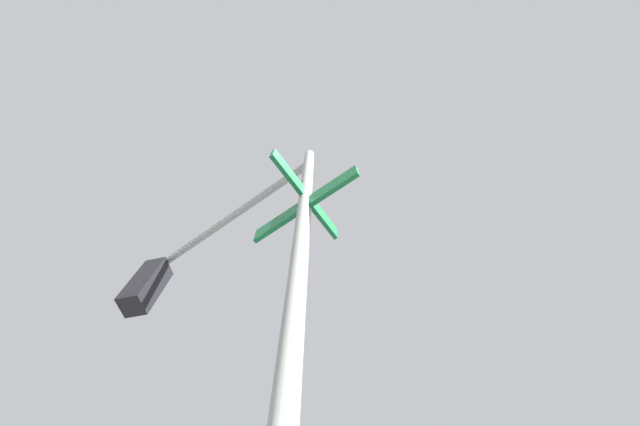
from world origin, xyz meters
The scene contains 1 object.
traffic_signal_near centered at (-6.28, -5.86, 4.02)m, with size 1.58×3.01×5.71m.
Camera 1 is at (-7.91, -7.30, 1.28)m, focal length 19.87 mm.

